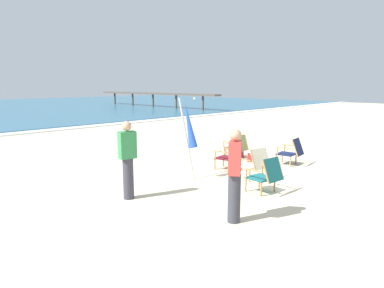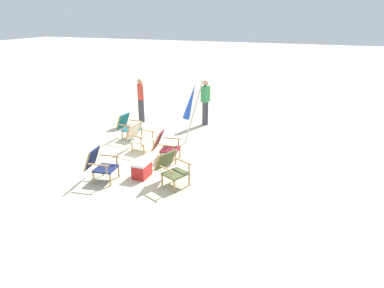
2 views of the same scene
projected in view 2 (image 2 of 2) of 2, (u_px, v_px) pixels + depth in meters
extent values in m
plane|color=beige|center=(142.00, 156.00, 9.84)|extent=(80.00, 80.00, 0.00)
cube|color=#515B33|center=(175.00, 174.00, 8.02)|extent=(0.67, 0.65, 0.04)
cube|color=#515B33|center=(165.00, 160.00, 8.17)|extent=(0.56, 0.45, 0.48)
cylinder|color=#AD7F4C|center=(189.00, 180.00, 8.09)|extent=(0.04, 0.04, 0.32)
cylinder|color=#AD7F4C|center=(174.00, 186.00, 7.78)|extent=(0.04, 0.04, 0.32)
cylinder|color=#AD7F4C|center=(177.00, 174.00, 8.37)|extent=(0.04, 0.04, 0.32)
cylinder|color=#AD7F4C|center=(162.00, 180.00, 8.06)|extent=(0.04, 0.04, 0.32)
cube|color=#AD7F4C|center=(183.00, 161.00, 8.14)|extent=(0.25, 0.49, 0.02)
cylinder|color=#AD7F4C|center=(189.00, 168.00, 8.05)|extent=(0.04, 0.04, 0.22)
cube|color=#AD7F4C|center=(166.00, 168.00, 7.77)|extent=(0.25, 0.49, 0.02)
cylinder|color=#AD7F4C|center=(171.00, 175.00, 7.68)|extent=(0.04, 0.04, 0.22)
cylinder|color=#AD7F4C|center=(173.00, 157.00, 8.34)|extent=(0.15, 0.27, 0.48)
cylinder|color=#AD7F4C|center=(157.00, 163.00, 8.01)|extent=(0.15, 0.27, 0.48)
cube|color=beige|center=(142.00, 141.00, 10.09)|extent=(0.59, 0.56, 0.04)
cube|color=beige|center=(133.00, 131.00, 10.15)|extent=(0.52, 0.30, 0.50)
cylinder|color=#AD7F4C|center=(153.00, 144.00, 10.23)|extent=(0.04, 0.04, 0.32)
cylinder|color=#AD7F4C|center=(144.00, 149.00, 9.85)|extent=(0.04, 0.04, 0.32)
cylinder|color=#AD7F4C|center=(142.00, 142.00, 10.43)|extent=(0.04, 0.04, 0.32)
cylinder|color=#AD7F4C|center=(132.00, 147.00, 10.05)|extent=(0.04, 0.04, 0.32)
cube|color=#AD7F4C|center=(147.00, 131.00, 10.24)|extent=(0.12, 0.53, 0.02)
cylinder|color=#AD7F4C|center=(153.00, 135.00, 10.20)|extent=(0.04, 0.04, 0.22)
cube|color=#AD7F4C|center=(136.00, 136.00, 9.79)|extent=(0.12, 0.53, 0.02)
cylinder|color=#AD7F4C|center=(141.00, 141.00, 9.74)|extent=(0.04, 0.04, 0.22)
cylinder|color=#AD7F4C|center=(138.00, 129.00, 10.36)|extent=(0.08, 0.23, 0.50)
cylinder|color=#AD7F4C|center=(128.00, 133.00, 9.95)|extent=(0.08, 0.23, 0.50)
cube|color=#19234C|center=(106.00, 169.00, 8.28)|extent=(0.58, 0.54, 0.04)
cube|color=#19234C|center=(92.00, 158.00, 8.26)|extent=(0.52, 0.29, 0.50)
cylinder|color=#AD7F4C|center=(119.00, 171.00, 8.51)|extent=(0.04, 0.04, 0.32)
cylinder|color=#AD7F4C|center=(110.00, 180.00, 8.08)|extent=(0.04, 0.04, 0.32)
cylinder|color=#AD7F4C|center=(103.00, 170.00, 8.60)|extent=(0.04, 0.04, 0.32)
cylinder|color=#AD7F4C|center=(94.00, 178.00, 8.17)|extent=(0.04, 0.04, 0.32)
cube|color=#AD7F4C|center=(109.00, 156.00, 8.46)|extent=(0.10, 0.53, 0.02)
cylinder|color=#AD7F4C|center=(117.00, 160.00, 8.46)|extent=(0.04, 0.04, 0.22)
cube|color=#AD7F4C|center=(99.00, 165.00, 7.95)|extent=(0.10, 0.53, 0.02)
cylinder|color=#AD7F4C|center=(106.00, 170.00, 7.95)|extent=(0.04, 0.04, 0.22)
cylinder|color=#AD7F4C|center=(97.00, 154.00, 8.50)|extent=(0.07, 0.23, 0.50)
cylinder|color=#AD7F4C|center=(87.00, 162.00, 8.03)|extent=(0.07, 0.23, 0.50)
cube|color=#196066|center=(132.00, 130.00, 11.02)|extent=(0.57, 0.53, 0.04)
cube|color=#196066|center=(123.00, 121.00, 11.07)|extent=(0.51, 0.27, 0.50)
cylinder|color=#AD7F4C|center=(142.00, 133.00, 11.18)|extent=(0.04, 0.04, 0.32)
cylinder|color=#AD7F4C|center=(133.00, 138.00, 10.79)|extent=(0.04, 0.04, 0.32)
cylinder|color=#AD7F4C|center=(131.00, 131.00, 11.36)|extent=(0.04, 0.04, 0.32)
cylinder|color=#AD7F4C|center=(122.00, 136.00, 10.97)|extent=(0.04, 0.04, 0.32)
cube|color=#AD7F4C|center=(136.00, 121.00, 11.18)|extent=(0.09, 0.53, 0.02)
cylinder|color=#AD7F4C|center=(141.00, 125.00, 11.14)|extent=(0.04, 0.04, 0.22)
cube|color=#AD7F4C|center=(126.00, 125.00, 10.71)|extent=(0.09, 0.53, 0.02)
cylinder|color=#AD7F4C|center=(131.00, 130.00, 10.67)|extent=(0.04, 0.04, 0.22)
cylinder|color=#AD7F4C|center=(128.00, 119.00, 11.28)|extent=(0.06, 0.23, 0.50)
cylinder|color=#AD7F4C|center=(118.00, 123.00, 10.86)|extent=(0.06, 0.23, 0.50)
cube|color=maroon|center=(170.00, 149.00, 9.44)|extent=(0.58, 0.55, 0.04)
cube|color=maroon|center=(158.00, 140.00, 9.43)|extent=(0.52, 0.31, 0.49)
cylinder|color=#AD7F4C|center=(180.00, 152.00, 9.67)|extent=(0.04, 0.04, 0.32)
cylinder|color=#AD7F4C|center=(176.00, 159.00, 9.24)|extent=(0.04, 0.04, 0.32)
cylinder|color=#AD7F4C|center=(165.00, 151.00, 9.76)|extent=(0.04, 0.04, 0.32)
cylinder|color=#AD7F4C|center=(160.00, 157.00, 9.33)|extent=(0.04, 0.04, 0.32)
cube|color=#AD7F4C|center=(172.00, 138.00, 9.62)|extent=(0.11, 0.53, 0.02)
cylinder|color=#AD7F4C|center=(179.00, 143.00, 9.62)|extent=(0.04, 0.04, 0.22)
cube|color=#AD7F4C|center=(166.00, 145.00, 9.11)|extent=(0.11, 0.53, 0.02)
cylinder|color=#AD7F4C|center=(173.00, 150.00, 9.11)|extent=(0.04, 0.04, 0.22)
cylinder|color=#AD7F4C|center=(161.00, 137.00, 9.66)|extent=(0.07, 0.25, 0.49)
cylinder|color=#AD7F4C|center=(155.00, 144.00, 9.19)|extent=(0.07, 0.25, 0.49)
cylinder|color=#B7B2A8|center=(194.00, 113.00, 10.35)|extent=(0.09, 0.61, 2.03)
cone|color=blue|center=(191.00, 101.00, 10.26)|extent=(0.26, 0.54, 1.17)
sphere|color=#B7B2A8|center=(185.00, 79.00, 10.10)|extent=(0.06, 0.06, 0.06)
cylinder|color=#383842|center=(205.00, 113.00, 12.42)|extent=(0.22, 0.22, 0.86)
cube|color=#338C4C|center=(206.00, 94.00, 12.17)|extent=(0.38, 0.27, 0.56)
sphere|color=tan|center=(206.00, 83.00, 12.03)|extent=(0.20, 0.20, 0.20)
cylinder|color=#383842|center=(141.00, 111.00, 12.73)|extent=(0.22, 0.22, 0.86)
cube|color=#D13D38|center=(140.00, 92.00, 12.47)|extent=(0.39, 0.35, 0.56)
sphere|color=tan|center=(140.00, 81.00, 12.33)|extent=(0.20, 0.20, 0.20)
cube|color=red|center=(142.00, 170.00, 8.53)|extent=(0.48, 0.34, 0.34)
cube|color=white|center=(142.00, 163.00, 8.46)|extent=(0.49, 0.35, 0.06)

